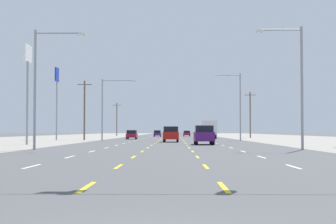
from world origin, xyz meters
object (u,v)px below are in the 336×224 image
Objects in this scene: sedan_inner_right_farthest at (187,133)px; pole_sign_left_row_1 at (28,68)px; hatchback_far_left_mid at (132,135)px; suv_inner_right_nearest at (204,135)px; pole_sign_left_row_2 at (57,86)px; streetlight_left_row_0 at (40,80)px; streetlight_right_row_1 at (238,102)px; sedan_far_right_far at (205,134)px; suv_center_turn_near at (171,134)px; streetlight_right_row_0 at (297,79)px; box_truck_far_right_midfar at (209,129)px; streetlight_left_row_1 at (106,104)px; hatchback_inner_left_farther at (157,133)px.

sedan_inner_right_farthest is 83.17m from pole_sign_left_row_1.
sedan_inner_right_farthest is (10.44, 46.68, -0.03)m from hatchback_far_left_mid.
sedan_inner_right_farthest is (0.12, 80.22, -0.27)m from suv_inner_right_nearest.
pole_sign_left_row_2 is 1.22× the size of streetlight_left_row_0.
hatchback_far_left_mid is 0.40× the size of streetlight_right_row_1.
suv_inner_right_nearest is 1.09× the size of sedan_far_right_far.
suv_inner_right_nearest is 1.26× the size of hatchback_far_left_mid.
suv_center_turn_near is 0.44× the size of pole_sign_left_row_2.
streetlight_right_row_1 is at bearing 42.19° from pole_sign_left_row_1.
streetlight_right_row_0 is at bearing -86.30° from sedan_inner_right_farthest.
sedan_far_right_far is (0.12, 14.35, -1.08)m from box_truck_far_right_midfar.
sedan_far_right_far is 59.61m from pole_sign_left_row_1.
sedan_far_right_far is at bearing 76.46° from streetlight_left_row_0.
sedan_far_right_far and sedan_inner_right_farthest have the same top height.
pole_sign_left_row_2 reaches higher than streetlight_left_row_1.
suv_center_turn_near is 0.47× the size of pole_sign_left_row_1.
streetlight_left_row_1 is (-2.78, -11.81, 4.62)m from hatchback_far_left_mid.
suv_center_turn_near is 1.09× the size of sedan_far_right_far.
streetlight_left_row_1 reaches higher than suv_center_turn_near.
pole_sign_left_row_2 reaches higher than hatchback_inner_left_farther.
pole_sign_left_row_2 is 40.65m from streetlight_left_row_0.
hatchback_far_left_mid is at bearing -94.75° from hatchback_inner_left_farther.
streetlight_right_row_0 is at bearing -55.36° from pole_sign_left_row_2.
suv_inner_right_nearest is at bearing -84.18° from hatchback_inner_left_farther.
streetlight_right_row_0 is (9.78, -26.74, 4.34)m from suv_center_turn_near.
sedan_far_right_far is (6.88, 42.41, -0.27)m from suv_center_turn_near.
sedan_far_right_far is at bearing 80.79° from suv_center_turn_near.
hatchback_far_left_mid is (-6.80, 21.46, -0.24)m from suv_center_turn_near.
sedan_far_right_far is 1.15× the size of hatchback_inner_left_farther.
streetlight_left_row_1 is (5.26, 22.28, -2.53)m from pole_sign_left_row_1.
streetlight_left_row_1 is 0.92× the size of streetlight_right_row_1.
suv_inner_right_nearest is at bearing -93.53° from sedan_far_right_far.
hatchback_inner_left_farther is 48.44m from pole_sign_left_row_2.
pole_sign_left_row_1 is at bearing -178.27° from suv_inner_right_nearest.
streetlight_left_row_0 is (7.91, -39.75, -3.06)m from pole_sign_left_row_2.
pole_sign_left_row_1 reaches higher than hatchback_inner_left_farther.
streetlight_left_row_0 is at bearing -98.05° from sedan_inner_right_farthest.
streetlight_left_row_0 is 1.01× the size of streetlight_left_row_1.
streetlight_right_row_1 is (6.24, 21.73, 4.64)m from suv_inner_right_nearest.
hatchback_far_left_mid is at bearing -123.14° from sedan_far_right_far.
streetlight_right_row_0 is (6.14, -94.87, 4.61)m from sedan_inner_right_farthest.
suv_center_turn_near is 0.54× the size of streetlight_left_row_1.
suv_center_turn_near is at bearing -103.53° from box_truck_far_right_midfar.
pole_sign_left_row_2 is at bearing -107.00° from hatchback_inner_left_farther.
suv_center_turn_near is at bearing 40.43° from pole_sign_left_row_1.
streetlight_right_row_1 is (16.55, -11.81, 4.88)m from hatchback_far_left_mid.
pole_sign_left_row_2 is at bearing 124.64° from streetlight_right_row_0.
box_truck_far_right_midfar reaches higher than suv_center_turn_near.
streetlight_right_row_0 is 36.38m from streetlight_right_row_1.
streetlight_right_row_0 is (27.47, -39.75, -3.01)m from pole_sign_left_row_2.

